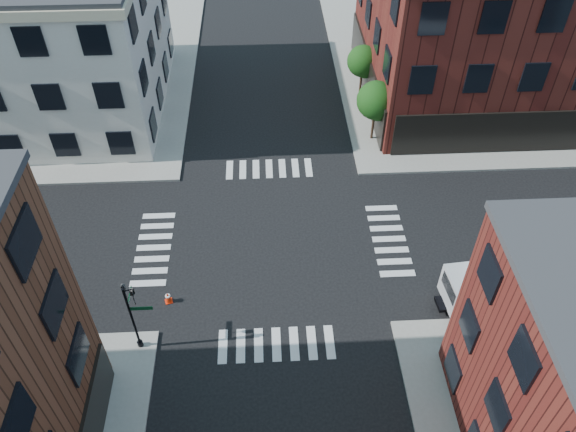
% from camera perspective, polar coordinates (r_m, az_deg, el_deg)
% --- Properties ---
extents(ground, '(120.00, 120.00, 0.00)m').
position_cam_1_polar(ground, '(33.38, -1.61, -2.79)').
color(ground, black).
rests_on(ground, ground).
extents(sidewalk_ne, '(30.00, 30.00, 0.15)m').
position_cam_1_polar(sidewalk_ne, '(54.42, 21.12, 14.62)').
color(sidewalk_ne, gray).
rests_on(sidewalk_ne, ground).
extents(sidewalk_nw, '(30.00, 30.00, 0.15)m').
position_cam_1_polar(sidewalk_nw, '(54.26, -25.76, 13.07)').
color(sidewalk_nw, gray).
rests_on(sidewalk_nw, ground).
extents(building_ne, '(25.00, 16.00, 12.00)m').
position_cam_1_polar(building_ne, '(47.69, 24.35, 17.71)').
color(building_ne, '#481512').
rests_on(building_ne, ground).
extents(building_nw, '(22.00, 16.00, 11.00)m').
position_cam_1_polar(building_nw, '(47.09, -27.20, 15.73)').
color(building_nw, silver).
rests_on(building_nw, ground).
extents(tree_near, '(2.69, 2.69, 4.49)m').
position_cam_1_polar(tree_near, '(39.83, 9.00, 11.35)').
color(tree_near, black).
rests_on(tree_near, ground).
extents(tree_far, '(2.43, 2.43, 4.07)m').
position_cam_1_polar(tree_far, '(45.04, 7.68, 15.18)').
color(tree_far, black).
rests_on(tree_far, ground).
extents(signal_pole, '(1.29, 1.24, 4.60)m').
position_cam_1_polar(signal_pole, '(27.66, -15.54, -9.24)').
color(signal_pole, black).
rests_on(signal_pole, ground).
extents(box_truck, '(7.65, 2.88, 3.40)m').
position_cam_1_polar(box_truck, '(31.58, 22.47, -6.06)').
color(box_truck, white).
rests_on(box_truck, ground).
extents(traffic_cone, '(0.48, 0.48, 0.72)m').
position_cam_1_polar(traffic_cone, '(30.99, -12.10, -8.09)').
color(traffic_cone, red).
rests_on(traffic_cone, ground).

